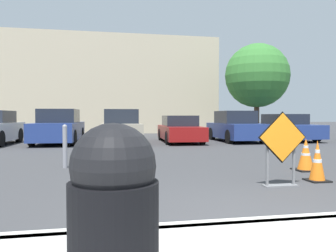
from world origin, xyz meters
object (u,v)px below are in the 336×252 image
at_px(parked_car_sixth, 285,128).
at_px(bollard_nearest, 65,145).
at_px(traffic_cone_second, 306,155).
at_px(parked_car_third, 121,128).
at_px(parked_car_second, 59,128).
at_px(parked_car_fourth, 180,130).
at_px(trash_bin, 114,220).
at_px(road_closed_sign, 282,145).
at_px(parked_car_fifth, 236,127).
at_px(traffic_cone_nearest, 317,161).

distance_m(parked_car_sixth, bollard_nearest, 12.65).
height_order(traffic_cone_second, parked_car_third, parked_car_third).
bearing_deg(parked_car_third, parked_car_second, -7.25).
relative_size(parked_car_fourth, trash_bin, 3.96).
bearing_deg(traffic_cone_second, road_closed_sign, -134.57).
height_order(parked_car_third, trash_bin, parked_car_third).
relative_size(road_closed_sign, traffic_cone_second, 1.79).
bearing_deg(traffic_cone_second, parked_car_third, 114.71).
xyz_separation_m(parked_car_fourth, trash_bin, (-3.50, -13.77, 0.10)).
xyz_separation_m(parked_car_second, parked_car_third, (2.86, -0.42, -0.01)).
distance_m(traffic_cone_second, trash_bin, 6.85).
relative_size(parked_car_third, parked_car_sixth, 0.96).
bearing_deg(bollard_nearest, parked_car_fifth, 43.88).
height_order(traffic_cone_nearest, parked_car_third, parked_car_third).
bearing_deg(parked_car_second, trash_bin, 101.53).
bearing_deg(parked_car_sixth, road_closed_sign, 57.55).
distance_m(traffic_cone_nearest, bollard_nearest, 5.75).
height_order(traffic_cone_nearest, trash_bin, trash_bin).
distance_m(parked_car_sixth, trash_bin, 16.69).
relative_size(traffic_cone_nearest, traffic_cone_second, 1.06).
height_order(traffic_cone_nearest, parked_car_sixth, parked_car_sixth).
distance_m(traffic_cone_second, bollard_nearest, 5.82).
bearing_deg(traffic_cone_nearest, parked_car_fourth, 93.18).
xyz_separation_m(parked_car_third, parked_car_fourth, (2.86, 0.12, -0.12)).
bearing_deg(parked_car_second, bollard_nearest, 101.40).
relative_size(parked_car_second, bollard_nearest, 4.22).
bearing_deg(traffic_cone_nearest, parked_car_sixth, 62.68).
bearing_deg(parked_car_second, parked_car_sixth, -178.23).
relative_size(traffic_cone_nearest, bollard_nearest, 0.75).
bearing_deg(road_closed_sign, traffic_cone_second, 45.43).
bearing_deg(parked_car_fourth, road_closed_sign, 90.18).
xyz_separation_m(parked_car_third, parked_car_fifth, (5.72, 0.02, -0.03)).
relative_size(traffic_cone_nearest, parked_car_third, 0.19).
height_order(parked_car_sixth, trash_bin, parked_car_sixth).
xyz_separation_m(parked_car_sixth, bollard_nearest, (-10.27, -7.38, -0.08)).
xyz_separation_m(road_closed_sign, parked_car_fourth, (0.40, 10.18, -0.15)).
relative_size(parked_car_second, trash_bin, 4.08).
height_order(traffic_cone_second, parked_car_second, parked_car_second).
bearing_deg(parked_car_second, road_closed_sign, 119.46).
relative_size(parked_car_third, parked_car_fourth, 0.97).
height_order(parked_car_second, trash_bin, parked_car_second).
bearing_deg(traffic_cone_second, parked_car_fifth, 78.27).
relative_size(parked_car_second, parked_car_fifth, 1.13).
bearing_deg(parked_car_sixth, trash_bin, 54.66).
height_order(parked_car_third, parked_car_sixth, parked_car_third).
relative_size(parked_car_fourth, parked_car_fifth, 1.09).
bearing_deg(parked_car_third, bollard_nearest, 77.72).
xyz_separation_m(traffic_cone_nearest, parked_car_second, (-6.27, 10.17, 0.34)).
distance_m(traffic_cone_nearest, parked_car_fourth, 9.89).
bearing_deg(road_closed_sign, traffic_cone_nearest, 18.46).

